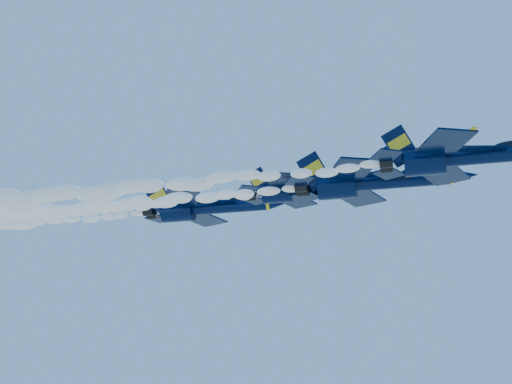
% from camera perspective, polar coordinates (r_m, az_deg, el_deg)
% --- Properties ---
extents(jet_lead, '(17.25, 14.15, 6.41)m').
position_cam_1_polar(jet_lead, '(67.34, 16.24, 2.72)').
color(jet_lead, black).
extents(smoke_trail_jet_lead, '(52.68, 2.34, 2.10)m').
position_cam_1_polar(smoke_trail_jet_lead, '(72.85, -11.13, 0.18)').
color(smoke_trail_jet_lead, white).
extents(jet_second, '(18.55, 15.21, 6.89)m').
position_cam_1_polar(jet_second, '(74.55, 9.33, 0.81)').
color(jet_second, black).
extents(smoke_trail_jet_second, '(52.68, 2.51, 2.26)m').
position_cam_1_polar(smoke_trail_jet_second, '(83.36, -14.83, -1.35)').
color(smoke_trail_jet_second, white).
extents(jet_third, '(14.91, 12.23, 5.54)m').
position_cam_1_polar(jet_third, '(78.71, 3.83, 0.17)').
color(jet_third, black).
extents(smoke_trail_jet_third, '(52.68, 2.02, 1.82)m').
position_cam_1_polar(smoke_trail_jet_third, '(89.33, -17.36, -1.69)').
color(smoke_trail_jet_third, white).
extents(jet_fourth, '(18.66, 15.31, 6.93)m').
position_cam_1_polar(jet_fourth, '(89.36, -3.97, -1.25)').
color(jet_fourth, black).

